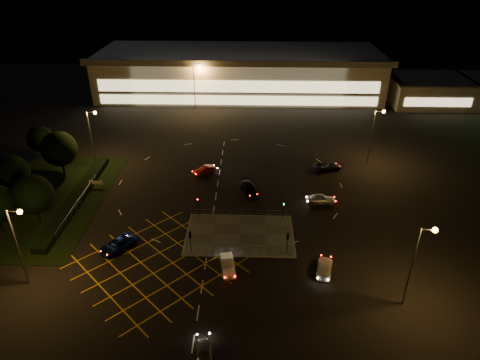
{
  "coord_description": "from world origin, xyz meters",
  "views": [
    {
      "loc": [
        3.42,
        -48.64,
        34.02
      ],
      "look_at": [
        1.69,
        9.68,
        2.0
      ],
      "focal_mm": 32.0,
      "sensor_mm": 36.0,
      "label": 1
    }
  ],
  "objects_px": {
    "signal_ne": "(284,205)",
    "car_right_silver": "(321,199)",
    "signal_nw": "(198,203)",
    "car_queue_white": "(228,265)",
    "car_left_blue": "(117,245)",
    "car_approach_white": "(325,267)",
    "signal_sw": "(190,238)",
    "signal_se": "(288,239)",
    "car_far_dkgrey": "(249,188)",
    "car_east_grey": "(327,167)",
    "car_circ_red": "(205,170)",
    "car_near_silver": "(204,352)"
  },
  "relations": [
    {
      "from": "car_queue_white",
      "to": "signal_ne",
      "type": "bearing_deg",
      "value": 46.74
    },
    {
      "from": "car_near_silver",
      "to": "car_queue_white",
      "type": "xyz_separation_m",
      "value": [
        1.55,
        12.37,
        0.04
      ]
    },
    {
      "from": "car_queue_white",
      "to": "car_right_silver",
      "type": "distance_m",
      "value": 20.36
    },
    {
      "from": "signal_se",
      "to": "car_far_dkgrey",
      "type": "bearing_deg",
      "value": -72.31
    },
    {
      "from": "car_east_grey",
      "to": "signal_nw",
      "type": "bearing_deg",
      "value": 109.32
    },
    {
      "from": "signal_sw",
      "to": "car_far_dkgrey",
      "type": "height_order",
      "value": "signal_sw"
    },
    {
      "from": "car_near_silver",
      "to": "signal_sw",
      "type": "bearing_deg",
      "value": 93.81
    },
    {
      "from": "car_left_blue",
      "to": "car_far_dkgrey",
      "type": "distance_m",
      "value": 22.24
    },
    {
      "from": "car_left_blue",
      "to": "car_right_silver",
      "type": "xyz_separation_m",
      "value": [
        27.41,
        12.01,
        0.03
      ]
    },
    {
      "from": "car_near_silver",
      "to": "car_east_grey",
      "type": "bearing_deg",
      "value": 58.03
    },
    {
      "from": "car_left_blue",
      "to": "car_circ_red",
      "type": "bearing_deg",
      "value": 101.43
    },
    {
      "from": "signal_ne",
      "to": "car_left_blue",
      "type": "height_order",
      "value": "signal_ne"
    },
    {
      "from": "car_circ_red",
      "to": "car_far_dkgrey",
      "type": "bearing_deg",
      "value": 14.81
    },
    {
      "from": "car_east_grey",
      "to": "signal_se",
      "type": "bearing_deg",
      "value": 142.58
    },
    {
      "from": "car_near_silver",
      "to": "car_left_blue",
      "type": "xyz_separation_m",
      "value": [
        -12.69,
        15.89,
        0.04
      ]
    },
    {
      "from": "signal_se",
      "to": "car_left_blue",
      "type": "height_order",
      "value": "signal_se"
    },
    {
      "from": "signal_se",
      "to": "car_approach_white",
      "type": "bearing_deg",
      "value": 144.48
    },
    {
      "from": "signal_sw",
      "to": "signal_ne",
      "type": "height_order",
      "value": "same"
    },
    {
      "from": "signal_nw",
      "to": "car_near_silver",
      "type": "bearing_deg",
      "value": -82.12
    },
    {
      "from": "car_far_dkgrey",
      "to": "car_right_silver",
      "type": "bearing_deg",
      "value": -33.81
    },
    {
      "from": "car_right_silver",
      "to": "signal_sw",
      "type": "bearing_deg",
      "value": 123.82
    },
    {
      "from": "signal_se",
      "to": "signal_ne",
      "type": "distance_m",
      "value": 7.99
    },
    {
      "from": "car_queue_white",
      "to": "car_approach_white",
      "type": "bearing_deg",
      "value": -10.08
    },
    {
      "from": "car_approach_white",
      "to": "signal_sw",
      "type": "bearing_deg",
      "value": 2.83
    },
    {
      "from": "signal_se",
      "to": "car_circ_red",
      "type": "distance_m",
      "value": 24.95
    },
    {
      "from": "signal_nw",
      "to": "car_circ_red",
      "type": "bearing_deg",
      "value": 91.86
    },
    {
      "from": "car_left_blue",
      "to": "signal_sw",
      "type": "bearing_deg",
      "value": 31.68
    },
    {
      "from": "signal_nw",
      "to": "car_right_silver",
      "type": "distance_m",
      "value": 18.58
    },
    {
      "from": "signal_se",
      "to": "car_approach_white",
      "type": "xyz_separation_m",
      "value": [
        4.26,
        -3.04,
        -1.75
      ]
    },
    {
      "from": "car_left_blue",
      "to": "car_approach_white",
      "type": "distance_m",
      "value": 25.96
    },
    {
      "from": "signal_se",
      "to": "car_east_grey",
      "type": "relative_size",
      "value": 0.63
    },
    {
      "from": "signal_sw",
      "to": "car_far_dkgrey",
      "type": "bearing_deg",
      "value": -114.92
    },
    {
      "from": "signal_ne",
      "to": "car_right_silver",
      "type": "relative_size",
      "value": 0.75
    },
    {
      "from": "car_right_silver",
      "to": "car_circ_red",
      "type": "distance_m",
      "value": 20.51
    },
    {
      "from": "car_near_silver",
      "to": "car_queue_white",
      "type": "relative_size",
      "value": 0.91
    },
    {
      "from": "signal_se",
      "to": "car_left_blue",
      "type": "bearing_deg",
      "value": -1.28
    },
    {
      "from": "car_queue_white",
      "to": "car_approach_white",
      "type": "relative_size",
      "value": 0.98
    },
    {
      "from": "signal_ne",
      "to": "car_circ_red",
      "type": "distance_m",
      "value": 18.49
    },
    {
      "from": "signal_sw",
      "to": "car_queue_white",
      "type": "distance_m",
      "value": 5.92
    },
    {
      "from": "signal_sw",
      "to": "car_approach_white",
      "type": "relative_size",
      "value": 0.74
    },
    {
      "from": "signal_ne",
      "to": "car_circ_red",
      "type": "bearing_deg",
      "value": 132.51
    },
    {
      "from": "signal_sw",
      "to": "signal_nw",
      "type": "bearing_deg",
      "value": -90.0
    },
    {
      "from": "signal_nw",
      "to": "car_queue_white",
      "type": "distance_m",
      "value": 12.14
    },
    {
      "from": "car_near_silver",
      "to": "car_right_silver",
      "type": "distance_m",
      "value": 31.55
    },
    {
      "from": "signal_nw",
      "to": "car_far_dkgrey",
      "type": "xyz_separation_m",
      "value": [
        7.12,
        7.33,
        -1.65
      ]
    },
    {
      "from": "car_queue_white",
      "to": "car_east_grey",
      "type": "distance_m",
      "value": 30.64
    },
    {
      "from": "car_right_silver",
      "to": "signal_ne",
      "type": "bearing_deg",
      "value": 126.12
    },
    {
      "from": "car_far_dkgrey",
      "to": "signal_nw",
      "type": "bearing_deg",
      "value": -153.37
    },
    {
      "from": "signal_sw",
      "to": "signal_ne",
      "type": "relative_size",
      "value": 1.0
    },
    {
      "from": "car_right_silver",
      "to": "signal_se",
      "type": "bearing_deg",
      "value": 153.52
    }
  ]
}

